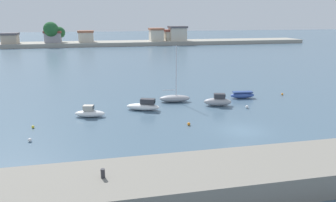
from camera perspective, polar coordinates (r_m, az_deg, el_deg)
The scene contains 14 objects.
ground_plane at distance 31.40m, azimuth 13.13°, elevation -5.27°, with size 400.00×400.00×0.00m, color #476075.
seawall_embankment at distance 23.53m, azimuth 23.18°, elevation -11.09°, with size 90.85×5.12×1.64m, color gray.
mooring_bollard at distance 19.15m, azimuth -11.60°, elevation -12.59°, with size 0.25×0.25×0.56m, color #2D2D33.
moored_boat_0 at distance 35.67m, azimuth -13.85°, elevation -2.07°, with size 3.48×1.89×1.30m.
moored_boat_1 at distance 37.22m, azimuth -4.36°, elevation -0.89°, with size 4.14×2.66×1.38m.
moored_boat_2 at distance 40.63m, azimuth 1.20°, elevation 0.53°, with size 4.04×1.83×7.15m.
moored_boat_3 at distance 39.32m, azimuth 8.94°, elevation -0.02°, with size 3.56×2.05×1.53m.
moored_boat_4 at distance 43.64m, azimuth 13.19°, elevation 1.06°, with size 3.35×1.24×0.90m.
mooring_buoy_0 at distance 39.00m, azimuth 13.97°, elevation -1.03°, with size 0.37×0.37×0.37m, color white.
mooring_buoy_1 at distance 32.12m, azimuth 3.74°, elevation -4.12°, with size 0.32×0.32×0.32m, color orange.
mooring_buoy_2 at distance 34.00m, azimuth -23.04°, elevation -4.28°, with size 0.28×0.28×0.28m, color yellow.
mooring_buoy_3 at distance 46.93m, azimuth 19.79°, elevation 1.17°, with size 0.29×0.29×0.29m, color orange.
mooring_buoy_4 at distance 30.55m, azimuth -23.52°, elevation -6.42°, with size 0.34×0.34×0.34m, color white.
distant_shoreline at distance 120.76m, azimuth -7.79°, elevation 10.72°, with size 132.47×11.47×8.57m.
Camera 1 is at (-12.90, -26.55, 10.72)m, focal length 34.02 mm.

